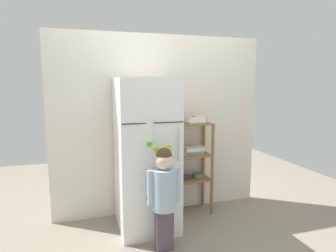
{
  "coord_description": "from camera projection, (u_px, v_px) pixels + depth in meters",
  "views": [
    {
      "loc": [
        -0.9,
        -2.87,
        1.53
      ],
      "look_at": [
        -0.01,
        0.02,
        1.09
      ],
      "focal_mm": 30.83,
      "sensor_mm": 36.0,
      "label": 1
    }
  ],
  "objects": [
    {
      "name": "refrigerator",
      "position": [
        146.0,
        154.0,
        3.03
      ],
      "size": [
        0.6,
        0.7,
        1.59
      ],
      "color": "white",
      "rests_on": "ground"
    },
    {
      "name": "pantry_shelf_unit",
      "position": [
        192.0,
        159.0,
        3.4
      ],
      "size": [
        0.45,
        0.29,
        1.08
      ],
      "color": "olive",
      "rests_on": "ground"
    },
    {
      "name": "child_standing",
      "position": [
        164.0,
        189.0,
        2.61
      ],
      "size": [
        0.31,
        0.23,
        0.97
      ],
      "color": "#4E404C",
      "rests_on": "ground"
    },
    {
      "name": "ground_plane",
      "position": [
        170.0,
        223.0,
        3.2
      ],
      "size": [
        6.0,
        6.0,
        0.0
      ],
      "primitive_type": "plane",
      "color": "gray"
    },
    {
      "name": "fruit_bin",
      "position": [
        195.0,
        120.0,
        3.33
      ],
      "size": [
        0.21,
        0.17,
        0.09
      ],
      "color": "white",
      "rests_on": "pantry_shelf_unit"
    },
    {
      "name": "kitchen_wall_back",
      "position": [
        160.0,
        125.0,
        3.41
      ],
      "size": [
        2.51,
        0.03,
        2.09
      ],
      "primitive_type": "cube",
      "color": "silver",
      "rests_on": "ground"
    }
  ]
}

